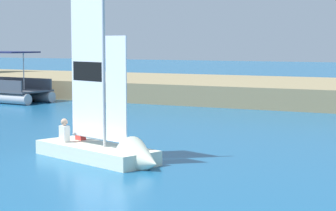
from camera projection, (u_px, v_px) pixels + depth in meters
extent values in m
cube|color=#897A56|center=(304.00, 92.00, 36.09)|extent=(80.00, 10.72, 1.09)
cube|color=brown|center=(1.00, 95.00, 37.33)|extent=(1.77, 4.03, 0.49)
cube|color=silver|center=(96.00, 152.00, 18.40)|extent=(4.29, 2.60, 0.41)
cone|color=silver|center=(143.00, 162.00, 16.95)|extent=(1.36, 1.50, 1.25)
cylinder|color=#B7B7BC|center=(104.00, 51.00, 17.82)|extent=(0.08, 0.08, 5.40)
cube|color=white|center=(87.00, 56.00, 18.37)|extent=(1.41, 0.50, 4.56)
cube|color=black|center=(88.00, 71.00, 18.41)|extent=(1.28, 0.45, 0.55)
cube|color=white|center=(116.00, 89.00, 17.55)|extent=(0.82, 0.30, 2.91)
cylinder|color=#B7B7BC|center=(88.00, 136.00, 18.59)|extent=(1.42, 0.52, 0.06)
cube|color=silver|center=(64.00, 134.00, 18.92)|extent=(0.33, 0.28, 0.49)
sphere|color=tan|center=(64.00, 122.00, 18.89)|extent=(0.20, 0.20, 0.20)
cube|color=red|center=(81.00, 132.00, 19.37)|extent=(0.33, 0.28, 0.47)
sphere|color=tan|center=(80.00, 121.00, 19.34)|extent=(0.20, 0.20, 0.20)
cylinder|color=#B2B2B7|center=(13.00, 95.00, 37.15)|extent=(6.03, 1.10, 0.60)
cube|color=#474C56|center=(1.00, 90.00, 36.34)|extent=(5.95, 2.94, 0.10)
cube|color=#474C56|center=(15.00, 82.00, 37.25)|extent=(5.51, 0.57, 0.60)
cylinder|color=#B2B2B7|center=(24.00, 72.00, 35.28)|extent=(0.06, 0.06, 2.03)
cube|color=#1E234C|center=(0.00, 52.00, 36.13)|extent=(4.25, 2.55, 0.08)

